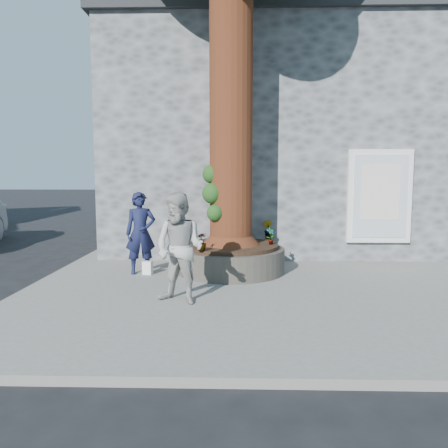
{
  "coord_description": "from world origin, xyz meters",
  "views": [
    {
      "loc": [
        0.9,
        -7.28,
        2.19
      ],
      "look_at": [
        0.67,
        1.16,
        1.25
      ],
      "focal_mm": 35.0,
      "sensor_mm": 36.0,
      "label": 1
    }
  ],
  "objects": [
    {
      "name": "ground",
      "position": [
        0.0,
        0.0,
        0.0
      ],
      "size": [
        120.0,
        120.0,
        0.0
      ],
      "primitive_type": "plane",
      "color": "black",
      "rests_on": "ground"
    },
    {
      "name": "pavement",
      "position": [
        1.5,
        1.0,
        0.06
      ],
      "size": [
        9.0,
        8.0,
        0.12
      ],
      "primitive_type": "cube",
      "color": "slate",
      "rests_on": "ground"
    },
    {
      "name": "yellow_line",
      "position": [
        -3.05,
        1.0,
        0.0
      ],
      "size": [
        0.1,
        30.0,
        0.01
      ],
      "primitive_type": "cube",
      "color": "yellow",
      "rests_on": "ground"
    },
    {
      "name": "stone_shop",
      "position": [
        2.5,
        7.2,
        3.16
      ],
      "size": [
        10.3,
        8.3,
        6.3
      ],
      "color": "#494B4E",
      "rests_on": "ground"
    },
    {
      "name": "planter",
      "position": [
        0.8,
        2.0,
        0.41
      ],
      "size": [
        2.3,
        2.3,
        0.6
      ],
      "color": "black",
      "rests_on": "pavement"
    },
    {
      "name": "man",
      "position": [
        -1.1,
        1.78,
        0.98
      ],
      "size": [
        0.72,
        0.58,
        1.73
      ],
      "primitive_type": "imported",
      "rotation": [
        0.0,
        0.0,
        0.3
      ],
      "color": "#141837",
      "rests_on": "pavement"
    },
    {
      "name": "woman",
      "position": [
        -0.0,
        -0.35,
        1.02
      ],
      "size": [
        1.08,
        0.98,
        1.8
      ],
      "primitive_type": "imported",
      "rotation": [
        0.0,
        0.0,
        -0.43
      ],
      "color": "#A7A5A0",
      "rests_on": "pavement"
    },
    {
      "name": "shopping_bag",
      "position": [
        -0.95,
        1.69,
        0.26
      ],
      "size": [
        0.22,
        0.17,
        0.28
      ],
      "primitive_type": "cube",
      "rotation": [
        0.0,
        0.0,
        -0.27
      ],
      "color": "white",
      "rests_on": "pavement"
    },
    {
      "name": "plant_a",
      "position": [
        1.65,
        1.96,
        0.9
      ],
      "size": [
        0.23,
        0.21,
        0.37
      ],
      "primitive_type": "imported",
      "rotation": [
        0.0,
        0.0,
        0.57
      ],
      "color": "gray",
      "rests_on": "planter"
    },
    {
      "name": "plant_b",
      "position": [
        1.65,
        2.85,
        0.94
      ],
      "size": [
        0.33,
        0.33,
        0.43
      ],
      "primitive_type": "imported",
      "rotation": [
        0.0,
        0.0,
        2.26
      ],
      "color": "gray",
      "rests_on": "planter"
    },
    {
      "name": "plant_c",
      "position": [
        0.23,
        1.15,
        0.9
      ],
      "size": [
        0.27,
        0.27,
        0.36
      ],
      "primitive_type": "imported",
      "rotation": [
        0.0,
        0.0,
        3.7
      ],
      "color": "gray",
      "rests_on": "planter"
    },
    {
      "name": "plant_d",
      "position": [
        1.19,
        2.85,
        0.86
      ],
      "size": [
        0.26,
        0.28,
        0.29
      ],
      "primitive_type": "imported",
      "rotation": [
        0.0,
        0.0,
        4.82
      ],
      "color": "gray",
      "rests_on": "planter"
    }
  ]
}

